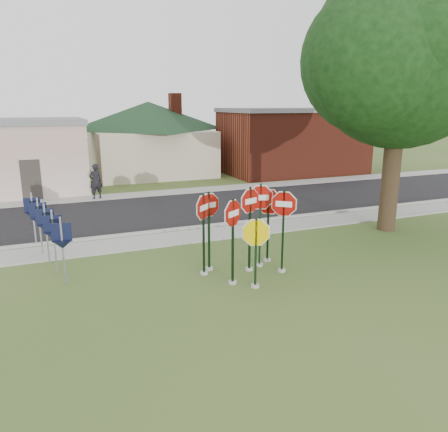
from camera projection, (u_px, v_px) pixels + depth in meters
name	position (u px, v px, depth m)	size (l,w,h in m)	color
ground	(262.00, 290.00, 12.07)	(120.00, 120.00, 0.00)	#375821
sidewalk_near	(198.00, 236.00, 16.99)	(60.00, 1.60, 0.06)	gray
road	(167.00, 211.00, 21.03)	(60.00, 7.00, 0.04)	black
sidewalk_far	(147.00, 194.00, 24.88)	(60.00, 1.60, 0.06)	gray
curb	(190.00, 228.00, 17.88)	(60.00, 0.20, 0.14)	gray
stop_sign_center	(250.00, 217.00, 13.13)	(0.98, 0.39, 2.73)	#A5A29B
stop_sign_yellow	(256.00, 244.00, 11.98)	(1.02, 0.34, 2.13)	#A5A29B
stop_sign_left	(233.00, 229.00, 12.13)	(0.91, 0.59, 2.61)	#A5A29B
stop_sign_right	(283.00, 219.00, 13.03)	(0.83, 0.68, 2.66)	#A5A29B
stop_sign_back_right	(260.00, 213.00, 13.48)	(1.00, 0.39, 2.76)	#A5A29B
stop_sign_back_left	(209.00, 220.00, 13.20)	(1.00, 0.24, 2.57)	#A5A29B
stop_sign_far_right	(268.00, 213.00, 13.95)	(0.86, 0.79, 2.57)	#A5A29B
stop_sign_far_left	(203.00, 223.00, 12.83)	(0.79, 0.70, 2.60)	#A5A29B
route_sign_row	(46.00, 227.00, 13.81)	(1.43, 4.63, 2.00)	#59595E
building_house	(149.00, 124.00, 31.62)	(11.60, 11.60, 6.20)	#C2B19A
building_brick	(293.00, 140.00, 32.47)	(10.20, 6.20, 4.75)	maroon
oak_tree	(402.00, 55.00, 16.29)	(10.58, 9.98, 10.28)	black
bg_tree_right	(343.00, 98.00, 42.08)	(5.60, 5.60, 8.40)	black
pedestrian	(96.00, 181.00, 23.38)	(0.68, 0.45, 1.88)	black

